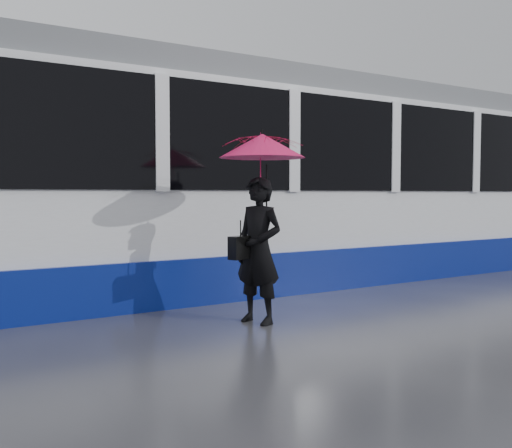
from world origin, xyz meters
TOP-DOWN VIEW (x-y plane):
  - ground at (0.00, 0.00)m, footprint 90.00×90.00m
  - rails at (0.00, 2.50)m, footprint 34.00×1.51m
  - woman at (0.18, 0.03)m, footprint 0.57×0.70m
  - umbrella at (0.23, 0.03)m, footprint 1.23×1.23m
  - handbag at (-0.04, 0.05)m, footprint 0.32×0.22m

SIDE VIEW (x-z plane):
  - ground at x=0.00m, z-range 0.00..0.00m
  - rails at x=0.00m, z-range 0.00..0.02m
  - woman at x=0.18m, z-range 0.00..1.64m
  - handbag at x=-0.04m, z-range 0.64..1.08m
  - umbrella at x=0.23m, z-range 1.24..2.35m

